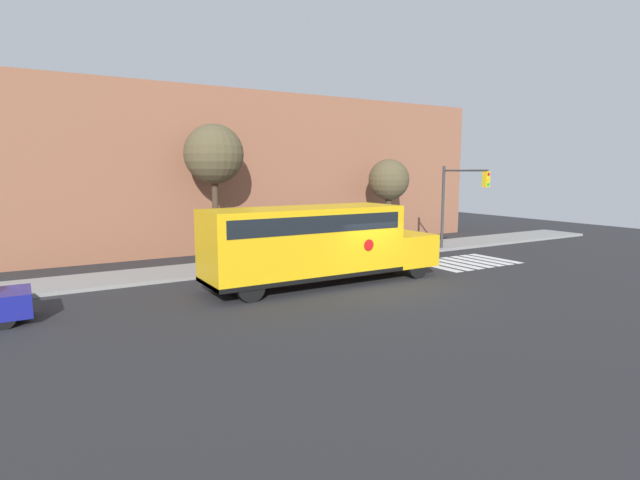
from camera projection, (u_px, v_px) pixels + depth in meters
ground_plane at (376, 287)px, 19.50m from camera, size 60.00×60.00×0.00m
sidewalk_strip at (297, 260)px, 25.01m from camera, size 44.00×3.00×0.15m
building_backdrop at (245, 171)px, 29.92m from camera, size 32.00×4.00×9.00m
crosswalk_stripes at (466, 262)px, 24.86m from camera, size 4.70×3.20×0.01m
school_bus at (315, 241)px, 19.65m from camera, size 9.93×2.57×3.12m
stop_sign at (398, 224)px, 27.36m from camera, size 0.72×0.10×2.47m
traffic_light at (458, 195)px, 27.20m from camera, size 0.28×3.23×4.79m
tree_near_sidewalk at (389, 181)px, 30.41m from camera, size 2.49×2.49×5.24m
tree_far_sidewalk at (214, 155)px, 25.01m from camera, size 3.00×3.00×6.86m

